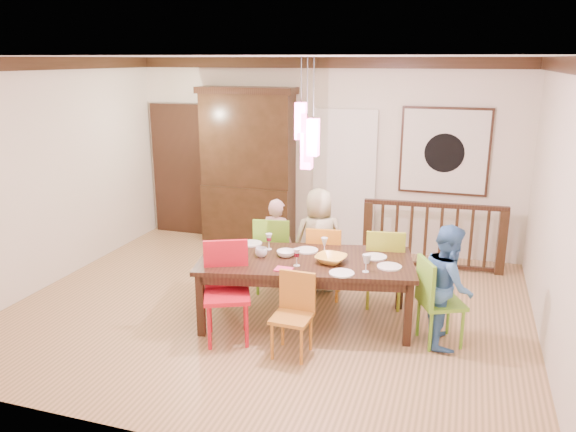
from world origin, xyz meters
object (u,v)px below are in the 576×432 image
(chair_end_right, at_px, (442,296))
(person_far_mid, at_px, (319,241))
(china_hutch, at_px, (248,167))
(chair_far_left, at_px, (274,248))
(person_end_right, at_px, (448,285))
(balustrade, at_px, (433,235))
(person_far_left, at_px, (277,244))
(dining_table, at_px, (306,265))

(chair_end_right, xyz_separation_m, person_far_mid, (-1.56, 0.96, 0.14))
(china_hutch, distance_m, person_far_mid, 2.31)
(chair_far_left, height_order, person_end_right, person_end_right)
(balustrade, bearing_deg, chair_far_left, -147.18)
(chair_end_right, relative_size, china_hutch, 0.38)
(person_far_left, height_order, person_end_right, person_end_right)
(dining_table, bearing_deg, chair_end_right, -14.02)
(china_hutch, xyz_separation_m, person_end_right, (3.19, -2.51, -0.59))
(china_hutch, bearing_deg, person_end_right, -38.23)
(china_hutch, xyz_separation_m, person_far_left, (1.04, -1.64, -0.64))
(chair_far_left, xyz_separation_m, person_far_left, (-0.00, 0.11, 0.02))
(chair_far_left, bearing_deg, china_hutch, -68.70)
(dining_table, height_order, person_far_left, person_far_left)
(chair_far_left, xyz_separation_m, china_hutch, (-1.04, 1.75, 0.67))
(balustrade, relative_size, person_far_mid, 1.46)
(chair_end_right, xyz_separation_m, balustrade, (-0.23, 2.19, -0.03))
(person_far_left, bearing_deg, dining_table, 132.94)
(chair_end_right, distance_m, china_hutch, 4.10)
(china_hutch, bearing_deg, person_far_mid, -45.08)
(person_end_right, bearing_deg, chair_far_left, 60.49)
(chair_end_right, bearing_deg, person_far_mid, 32.49)
(person_end_right, bearing_deg, china_hutch, 41.77)
(chair_end_right, bearing_deg, chair_far_left, 43.41)
(balustrade, bearing_deg, person_far_left, -149.49)
(chair_end_right, relative_size, person_end_right, 0.72)
(person_end_right, bearing_deg, balustrade, -2.66)
(person_far_left, xyz_separation_m, person_far_mid, (0.54, 0.06, 0.08))
(china_hutch, height_order, person_far_left, china_hutch)
(chair_far_left, bearing_deg, balustrade, -152.49)
(person_far_mid, relative_size, person_end_right, 1.04)
(person_far_mid, bearing_deg, person_end_right, 125.04)
(person_end_right, bearing_deg, person_far_left, 57.91)
(person_end_right, bearing_deg, chair_end_right, 107.25)
(dining_table, height_order, china_hutch, china_hutch)
(chair_end_right, height_order, balustrade, balustrade)
(dining_table, bearing_deg, china_hutch, 111.94)
(dining_table, height_order, person_end_right, person_end_right)
(person_far_left, bearing_deg, person_far_mid, -167.94)
(chair_end_right, bearing_deg, dining_table, 61.86)
(dining_table, relative_size, person_far_mid, 1.87)
(person_far_mid, bearing_deg, person_far_left, -19.12)
(person_far_mid, bearing_deg, balustrade, -162.09)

